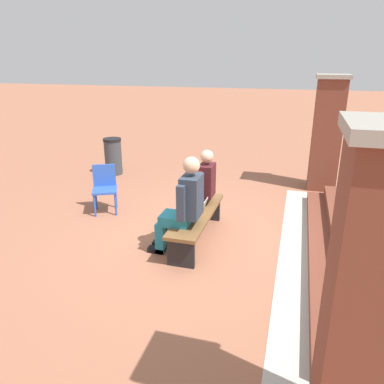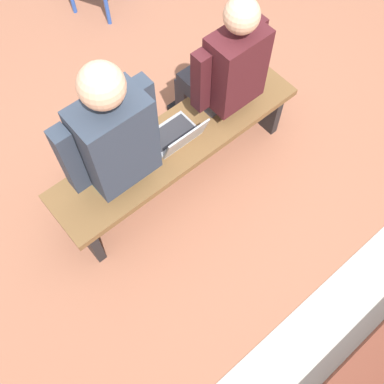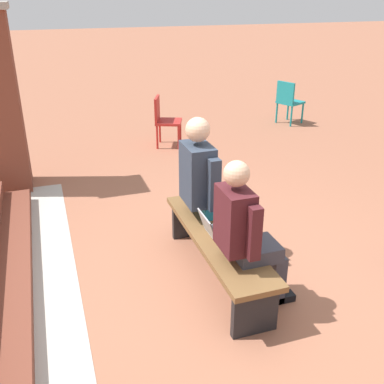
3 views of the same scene
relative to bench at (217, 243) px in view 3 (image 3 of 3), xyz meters
The scene contains 8 objects.
ground_plane 0.38m from the bench, 153.35° to the left, with size 60.00×60.00×0.00m, color #9E6047.
concrete_strip 1.48m from the bench, 90.00° to the left, with size 5.44×0.40×0.01m, color #B7B2A8.
bench is the anchor object (origin of this frame).
person_student 0.56m from the bench, behind, with size 0.52×0.66×1.31m.
person_adult 0.59m from the bench, ahead, with size 0.59×0.74×1.42m.
laptop 0.15m from the bench, 84.81° to the left, with size 0.32×0.29×0.21m.
plastic_chair_far_left 3.93m from the bench, ahead, with size 0.55×0.55×0.84m.
plastic_chair_foreground 5.51m from the bench, 36.19° to the right, with size 0.55×0.55×0.84m.
Camera 3 is at (-3.15, 1.28, 2.46)m, focal length 42.00 mm.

